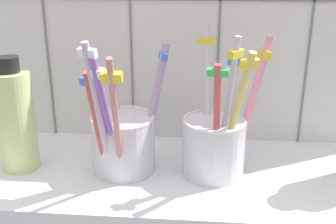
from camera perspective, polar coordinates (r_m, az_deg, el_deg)
counter_slab at (r=57.56cm, az=0.01°, el=-8.79°), size 64.00×22.00×2.00cm
tile_wall_back at (r=62.37cm, az=0.98°, el=14.43°), size 64.00×2.20×45.00cm
toothbrush_cup_left at (r=55.38cm, az=-6.19°, el=-3.58°), size 10.43×12.69×18.63cm
toothbrush_cup_right at (r=54.72cm, az=6.46°, el=-3.83°), size 11.10×10.05×18.70cm
soap_bottle at (r=58.53cm, az=-19.91°, el=-0.92°), size 4.89×4.89×15.34cm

